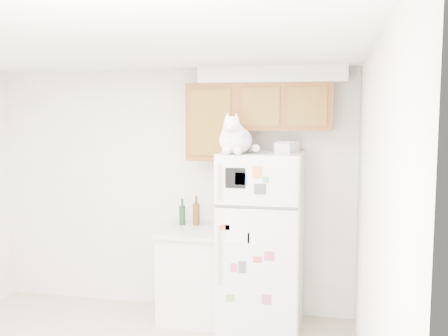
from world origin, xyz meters
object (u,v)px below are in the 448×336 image
(storage_box_back, at_px, (288,146))
(bottle_amber, at_px, (196,210))
(refrigerator, at_px, (261,241))
(cat, at_px, (235,138))
(storage_box_front, at_px, (284,148))
(base_counter, at_px, (193,274))
(bottle_green, at_px, (182,212))

(storage_box_back, distance_m, bottle_amber, 1.16)
(refrigerator, relative_size, cat, 3.22)
(cat, height_order, storage_box_front, cat)
(refrigerator, distance_m, cat, 1.04)
(refrigerator, height_order, cat, cat)
(base_counter, distance_m, cat, 1.49)
(base_counter, xyz_separation_m, storage_box_back, (0.92, 0.06, 1.29))
(storage_box_back, relative_size, bottle_amber, 0.59)
(base_counter, relative_size, cat, 1.74)
(base_counter, bearing_deg, bottle_amber, 95.18)
(base_counter, bearing_deg, refrigerator, -6.09)
(bottle_green, bearing_deg, cat, -36.34)
(storage_box_back, bearing_deg, refrigerator, -132.32)
(refrigerator, bearing_deg, storage_box_front, -6.44)
(storage_box_back, relative_size, bottle_green, 0.67)
(bottle_amber, bearing_deg, base_counter, -84.82)
(bottle_green, relative_size, bottle_amber, 0.89)
(refrigerator, height_order, bottle_amber, refrigerator)
(storage_box_front, bearing_deg, storage_box_back, 99.78)
(base_counter, bearing_deg, cat, -32.88)
(bottle_green, bearing_deg, bottle_amber, 6.25)
(base_counter, height_order, bottle_green, bottle_green)
(storage_box_back, xyz_separation_m, storage_box_front, (-0.02, -0.15, -0.01))
(bottle_green, xyz_separation_m, bottle_amber, (0.14, 0.02, 0.02))
(base_counter, distance_m, storage_box_front, 1.57)
(cat, bearing_deg, base_counter, 147.12)
(refrigerator, height_order, bottle_green, refrigerator)
(storage_box_front, relative_size, bottle_amber, 0.49)
(storage_box_front, bearing_deg, bottle_green, -176.57)
(storage_box_back, xyz_separation_m, bottle_green, (-1.08, 0.10, -0.69))
(base_counter, xyz_separation_m, bottle_green, (-0.16, 0.16, 0.59))
(storage_box_front, xyz_separation_m, bottle_amber, (-0.91, 0.27, -0.67))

